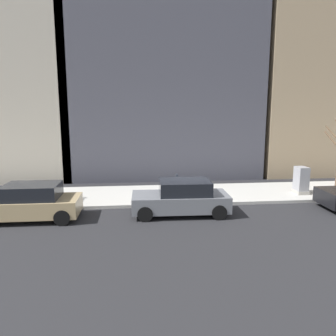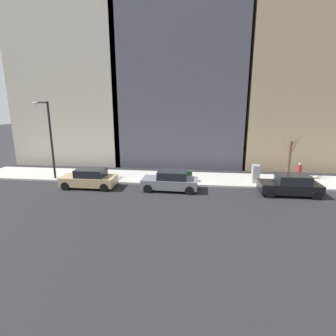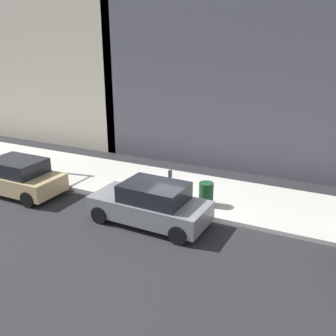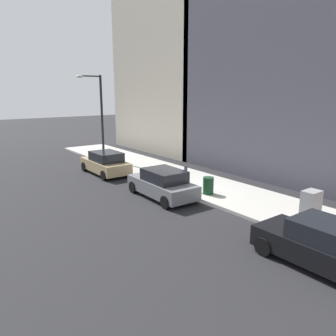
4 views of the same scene
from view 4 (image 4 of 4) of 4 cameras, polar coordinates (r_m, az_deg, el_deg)
name	(u,v)px [view 4 (image 4 of 4)]	position (r m, az deg, el deg)	size (l,w,h in m)	color
ground_plane	(183,195)	(17.63, 2.68, -4.73)	(120.00, 120.00, 0.00)	#232326
sidewalk	(210,187)	(18.89, 7.37, -3.37)	(4.00, 36.00, 0.15)	#B2AFA8
parked_car_black	(324,246)	(11.53, 25.60, -12.09)	(1.94, 4.21, 1.52)	black
parked_car_grey	(163,184)	(17.03, -0.95, -2.79)	(2.02, 4.25, 1.52)	slate
parked_car_tan	(106,163)	(22.36, -10.83, 0.83)	(1.94, 4.21, 1.52)	tan
parking_meter	(186,175)	(17.90, 3.10, -1.21)	(0.14, 0.10, 1.35)	slate
utility_box	(310,208)	(14.39, 23.56, -6.44)	(0.83, 0.61, 1.43)	#A8A399
streetlamp	(99,111)	(26.04, -12.00, 9.77)	(1.97, 0.32, 6.50)	black
trash_bin	(208,186)	(17.35, 7.02, -3.05)	(0.56, 0.56, 0.90)	#14381E
office_block_center	(315,19)	(26.70, 24.26, 22.51)	(12.85, 12.85, 20.52)	#4C4C56
office_tower_right	(195,33)	(33.73, 4.80, 22.31)	(11.57, 11.57, 21.66)	#BCB29E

